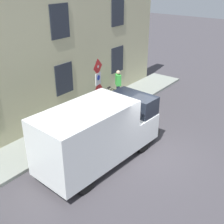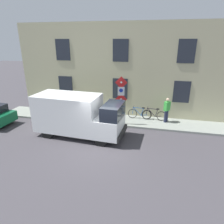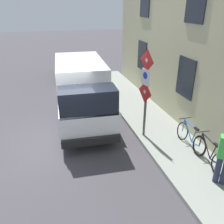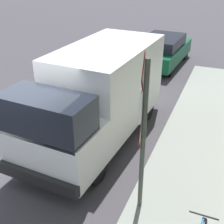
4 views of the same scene
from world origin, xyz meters
The scene contains 8 objects.
ground_plane centered at (0.00, 0.00, 0.00)m, with size 80.00×80.00×0.00m, color #423E44.
sidewalk_slab centered at (3.76, 0.00, 0.07)m, with size 2.04×17.64×0.14m, color gray.
building_facade centered at (5.13, 0.00, 3.35)m, with size 0.75×15.64×6.70m.
sign_post_stacked centered at (2.95, -0.40, 2.15)m, with size 0.19×0.55×3.11m.
delivery_van centered at (1.05, 1.88, 1.33)m, with size 2.32×5.44×2.50m.
bicycle_black centered at (4.23, -2.55, 0.51)m, with size 0.46×1.72×0.89m.
bicycle_blue centered at (4.23, -1.55, 0.51)m, with size 0.46×1.71×0.89m.
pedestrian centered at (4.01, -3.39, 1.07)m, with size 0.47×0.46×1.72m.
Camera 1 is at (-5.15, 9.01, 6.78)m, focal length 46.10 mm.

